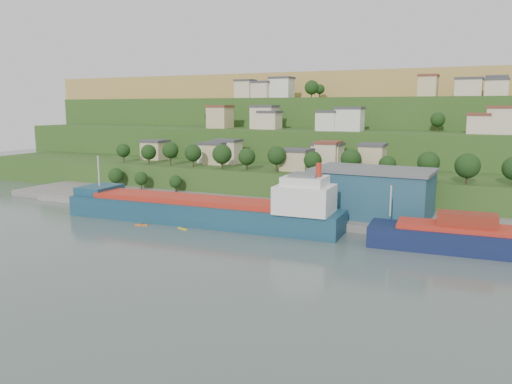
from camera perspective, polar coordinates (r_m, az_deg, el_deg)
The scene contains 10 objects.
ground at distance 125.74m, azimuth -5.31°, elevation -4.60°, with size 500.00×500.00×0.00m, color #4B5C58.
quay at distance 142.68m, azimuth 7.45°, elevation -2.92°, with size 220.00×26.00×4.00m, color slate.
pebble_beach at distance 175.49m, azimuth -17.19°, elevation -0.90°, with size 40.00×18.00×2.40m, color slate.
hillside at distance 282.10m, azimuth 12.44°, elevation 3.18°, with size 360.00×211.37×96.00m.
cargo_ship_near at distance 134.12m, azimuth -5.60°, elevation -2.29°, with size 78.67×16.03×20.09m.
warehouse at distance 137.42m, azimuth 13.17°, elevation 0.01°, with size 31.70×20.16×12.80m.
caravan at distance 170.63m, azimuth -15.51°, elevation -0.27°, with size 5.52×2.30×2.57m, color white.
dinghy at distance 165.89m, azimuth -14.74°, elevation -0.82°, with size 4.07×1.53×0.81m, color silver.
kayak_orange at distance 135.75m, azimuth -12.97°, elevation -3.63°, with size 3.39×1.77×0.85m.
kayak_yellow at distance 129.66m, azimuth -8.40°, elevation -4.11°, with size 3.30×1.60×0.82m.
Camera 1 is at (62.46, -104.66, 30.94)m, focal length 35.00 mm.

